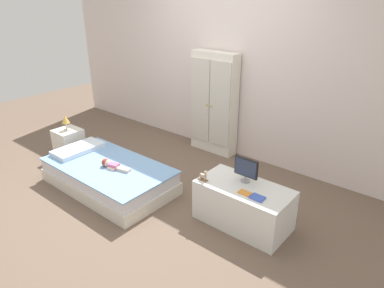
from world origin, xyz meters
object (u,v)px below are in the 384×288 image
(nightstand, at_px, (69,144))
(wardrobe, at_px, (214,103))
(book_blue, at_px, (257,198))
(table_lamp, at_px, (65,120))
(doll, at_px, (111,165))
(tv_stand, at_px, (243,205))
(bed, at_px, (109,176))
(tv_monitor, at_px, (246,169))
(book_orange, at_px, (245,193))
(rocking_horse_toy, at_px, (204,176))

(nightstand, xyz_separation_m, wardrobe, (1.40, 1.52, 0.51))
(book_blue, bearing_deg, table_lamp, -177.01)
(table_lamp, bearing_deg, nightstand, -3.58)
(doll, relative_size, book_blue, 2.96)
(table_lamp, bearing_deg, tv_stand, 5.57)
(bed, height_order, wardrobe, wardrobe)
(tv_monitor, xyz_separation_m, book_orange, (0.12, -0.20, -0.14))
(bed, height_order, nightstand, nightstand)
(bed, distance_m, table_lamp, 1.16)
(doll, xyz_separation_m, nightstand, (-1.15, 0.17, -0.12))
(tv_stand, distance_m, book_blue, 0.33)
(table_lamp, xyz_separation_m, tv_monitor, (2.66, 0.35, 0.01))
(rocking_horse_toy, xyz_separation_m, book_blue, (0.59, 0.06, -0.05))
(doll, relative_size, tv_monitor, 1.51)
(nightstand, bearing_deg, wardrobe, 47.33)
(wardrobe, relative_size, book_blue, 11.04)
(table_lamp, distance_m, tv_stand, 2.75)
(bed, bearing_deg, book_orange, 9.87)
(bed, bearing_deg, book_blue, 9.16)
(doll, bearing_deg, book_blue, 10.28)
(wardrobe, xyz_separation_m, book_orange, (1.38, -1.37, -0.29))
(doll, height_order, tv_monitor, tv_monitor)
(nightstand, bearing_deg, rocking_horse_toy, 2.32)
(tv_stand, bearing_deg, bed, -165.99)
(bed, height_order, book_orange, book_orange)
(doll, distance_m, tv_stand, 1.62)
(tv_monitor, bearing_deg, bed, -162.77)
(bed, bearing_deg, table_lamp, 172.19)
(bed, bearing_deg, tv_monitor, 17.23)
(rocking_horse_toy, bearing_deg, tv_stand, 24.04)
(nightstand, distance_m, book_orange, 2.80)
(tv_monitor, xyz_separation_m, rocking_horse_toy, (-0.33, -0.25, -0.09))
(wardrobe, bearing_deg, rocking_horse_toy, -56.97)
(nightstand, height_order, tv_monitor, tv_monitor)
(doll, bearing_deg, nightstand, 171.74)
(rocking_horse_toy, bearing_deg, tv_monitor, 37.37)
(table_lamp, height_order, tv_monitor, tv_monitor)
(nightstand, distance_m, wardrobe, 2.13)
(nightstand, bearing_deg, table_lamp, 176.42)
(table_lamp, bearing_deg, wardrobe, 47.33)
(tv_stand, height_order, book_blue, book_blue)
(doll, bearing_deg, tv_stand, 15.50)
(bed, distance_m, tv_stand, 1.70)
(bed, distance_m, book_orange, 1.77)
(doll, bearing_deg, rocking_horse_toy, 12.55)
(tv_monitor, relative_size, rocking_horse_toy, 2.17)
(doll, distance_m, nightstand, 1.17)
(doll, xyz_separation_m, book_orange, (1.63, 0.32, 0.10))
(book_blue, bearing_deg, rocking_horse_toy, -174.38)
(bed, xyz_separation_m, nightstand, (-1.07, 0.15, 0.07))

